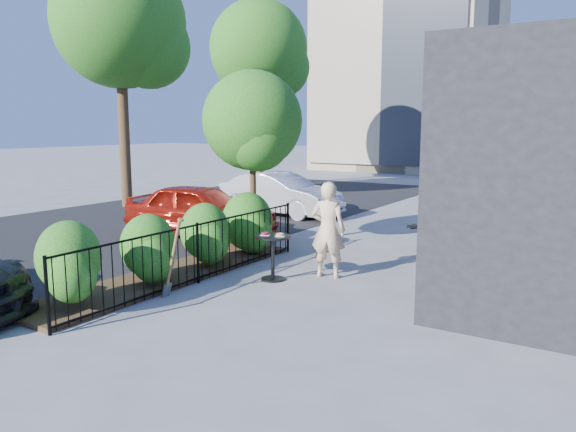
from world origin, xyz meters
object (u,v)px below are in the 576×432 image
Objects in this scene: cafe_table at (273,249)px; car_silver at (280,194)px; patio_tree at (254,127)px; shovel at (172,262)px; street_tree_far at (259,55)px; street_tree_near at (120,30)px; car_red at (201,210)px; woman at (328,230)px.

car_silver is (-4.02, 6.43, 0.09)m from cafe_table.
cafe_table is at bearing -47.01° from patio_tree.
shovel is 8.84m from car_silver.
patio_tree is at bearing -55.49° from street_tree_far.
street_tree_near reaches higher than car_silver.
car_silver is (-3.26, 8.22, 0.06)m from shovel.
street_tree_near is 8.00m from street_tree_far.
street_tree_near is 8.17m from car_red.
street_tree_far is 2.09× the size of car_red.
street_tree_far is at bearing 120.28° from shovel.
woman is at bearing -135.96° from car_silver.
patio_tree is 2.96m from car_red.
shovel is at bearing -75.02° from patio_tree.
car_silver is at bearing 122.04° from cafe_table.
street_tree_near reaches higher than cafe_table.
cafe_table is at bearing 31.26° from woman.
shovel is (-1.51, -2.51, -0.29)m from woman.
street_tree_near is 7.67m from car_silver.
shovel reaches higher than car_silver.
car_red is at bearing 125.83° from shovel.
street_tree_far is 10.06m from car_silver.
street_tree_far is at bearing 124.51° from patio_tree.
cafe_table is 0.22× the size of car_red.
street_tree_far is at bearing 90.00° from street_tree_near.
patio_tree is 5.51m from car_silver.
street_tree_far reaches higher than car_red.
patio_tree is 8.92m from street_tree_near.
patio_tree reaches higher than shovel.
patio_tree is 13.95m from street_tree_far.
car_red is at bearing -32.90° from woman.
patio_tree is at bearing 104.98° from shovel.
car_red is at bearing -25.37° from street_tree_near.
street_tree_near reaches higher than car_red.
cafe_table is 0.49× the size of woman.
car_silver is at bearing 14.02° from street_tree_near.
street_tree_far is (0.00, 8.00, 0.00)m from street_tree_near.
woman is at bearing 58.91° from shovel.
patio_tree is at bearing -111.39° from car_red.
shovel is at bearing -113.19° from cafe_table.
woman is (10.19, -4.36, -5.02)m from street_tree_near.
cafe_table is (9.45, -5.07, -5.35)m from street_tree_near.
street_tree_far is at bearing 20.72° from car_red.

